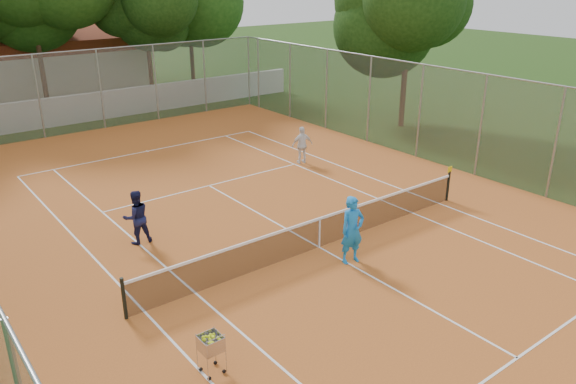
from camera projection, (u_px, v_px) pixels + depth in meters
ground at (319, 248)px, 16.49m from camera, size 120.00×120.00×0.00m
court_pad at (319, 248)px, 16.49m from camera, size 18.00×34.00×0.02m
court_lines at (319, 247)px, 16.49m from camera, size 10.98×23.78×0.01m
tennis_net at (319, 232)px, 16.31m from camera, size 11.88×0.10×0.98m
perimeter_fence at (321, 184)px, 15.76m from camera, size 18.00×34.00×4.00m
boundary_wall at (90, 107)px, 30.21m from camera, size 26.00×0.30×1.50m
clubhouse at (1, 61)px, 35.91m from camera, size 16.40×9.00×4.40m
tropical_trees at (61, 21)px, 30.86m from camera, size 29.00×19.00×10.00m
player_near at (352, 230)px, 15.34m from camera, size 0.78×0.58×1.94m
player_far_left at (136, 217)px, 16.48m from camera, size 0.85×0.69×1.65m
player_far_right at (302, 145)px, 23.44m from camera, size 0.99×0.63×1.57m
ball_hopper at (211, 353)px, 11.18m from camera, size 0.60×0.60×0.95m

